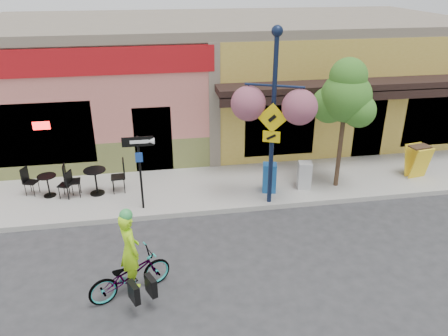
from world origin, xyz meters
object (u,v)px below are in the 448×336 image
object	(u,v)px
building	(224,76)
bicycle	(130,275)
lamp_post	(273,120)
street_tree	(343,124)
one_way_sign	(140,173)
cyclist_rider	(131,260)
newspaper_box_grey	(304,175)
newspaper_box_blue	(269,178)

from	to	relation	value
building	bicycle	world-z (taller)	building
lamp_post	street_tree	distance (m)	2.43
bicycle	lamp_post	distance (m)	5.34
one_way_sign	street_tree	distance (m)	5.92
cyclist_rider	newspaper_box_grey	bearing A→B (deg)	-77.21
bicycle	one_way_sign	bearing A→B (deg)	-28.50
cyclist_rider	newspaper_box_blue	bearing A→B (deg)	-70.50
cyclist_rider	street_tree	bearing A→B (deg)	-82.17
building	lamp_post	bearing A→B (deg)	-88.69
building	newspaper_box_blue	bearing A→B (deg)	-87.07
bicycle	newspaper_box_blue	world-z (taller)	newspaper_box_blue
bicycle	newspaper_box_grey	distance (m)	6.30
lamp_post	newspaper_box_grey	xyz separation A→B (m)	(1.25, 0.65, -2.01)
building	newspaper_box_blue	size ratio (longest dim) A/B	20.67
building	cyclist_rider	world-z (taller)	building
building	lamp_post	world-z (taller)	lamp_post
bicycle	lamp_post	xyz separation A→B (m)	(3.80, 3.11, 2.11)
cyclist_rider	street_tree	xyz separation A→B (m)	(6.05, 3.76, 1.29)
newspaper_box_blue	one_way_sign	bearing A→B (deg)	-160.79
building	lamp_post	xyz separation A→B (m)	(0.16, -6.77, 0.32)
building	one_way_sign	world-z (taller)	building
one_way_sign	cyclist_rider	bearing A→B (deg)	-93.11
newspaper_box_grey	one_way_sign	bearing A→B (deg)	-164.18
bicycle	one_way_sign	world-z (taller)	one_way_sign
one_way_sign	newspaper_box_grey	size ratio (longest dim) A/B	2.54
lamp_post	street_tree	bearing A→B (deg)	39.87
one_way_sign	newspaper_box_grey	distance (m)	4.86
building	newspaper_box_grey	distance (m)	6.51
building	newspaper_box_blue	world-z (taller)	building
one_way_sign	newspaper_box_blue	world-z (taller)	one_way_sign
one_way_sign	newspaper_box_grey	bearing A→B (deg)	5.56
building	newspaper_box_grey	size ratio (longest dim) A/B	21.80
one_way_sign	bicycle	bearing A→B (deg)	-93.96
newspaper_box_blue	newspaper_box_grey	size ratio (longest dim) A/B	1.05
bicycle	newspaper_box_grey	xyz separation A→B (m)	(5.06, 3.75, 0.10)
building	lamp_post	size ratio (longest dim) A/B	3.75
newspaper_box_grey	lamp_post	bearing A→B (deg)	-142.00
building	street_tree	xyz separation A→B (m)	(2.45, -6.12, -0.14)
cyclist_rider	street_tree	size ratio (longest dim) A/B	0.42
bicycle	street_tree	xyz separation A→B (m)	(6.10, 3.76, 1.65)
building	bicycle	bearing A→B (deg)	-110.27
lamp_post	one_way_sign	bearing A→B (deg)	-159.61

